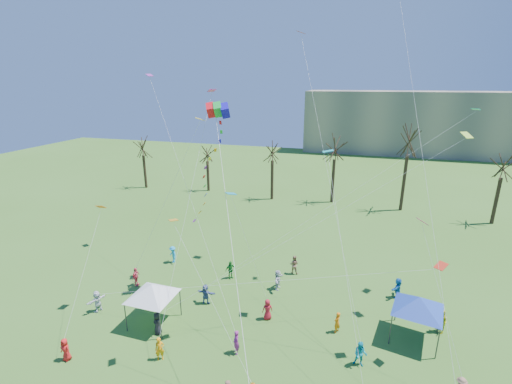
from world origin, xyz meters
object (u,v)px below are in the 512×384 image
(distant_building, at_px, (430,123))
(canopy_tent_blue, at_px, (419,303))
(canopy_tent_white, at_px, (152,291))
(big_box_kite, at_px, (212,175))

(distant_building, height_order, canopy_tent_blue, distant_building)
(canopy_tent_white, relative_size, canopy_tent_blue, 1.00)
(canopy_tent_white, height_order, canopy_tent_blue, canopy_tent_blue)
(big_box_kite, bearing_deg, distant_building, 69.52)
(big_box_kite, distance_m, canopy_tent_white, 9.50)
(big_box_kite, relative_size, canopy_tent_blue, 4.84)
(big_box_kite, xyz_separation_m, canopy_tent_white, (-3.04, -4.59, -7.73))
(distant_building, xyz_separation_m, canopy_tent_blue, (-11.64, -73.29, -4.67))
(big_box_kite, relative_size, canopy_tent_white, 4.85)
(canopy_tent_blue, bearing_deg, canopy_tent_white, -168.91)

